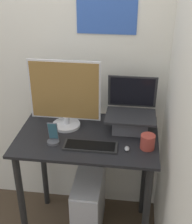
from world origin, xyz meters
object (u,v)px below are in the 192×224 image
monitor (65,97)px  cell_phone (53,137)px  computer_tower (89,203)px  laptop (131,117)px  mouse (127,149)px  keyboard (90,146)px

monitor → cell_phone: size_ratio=3.25×
cell_phone → computer_tower: size_ratio=0.28×
laptop → monitor: monitor is taller
monitor → mouse: 0.56m
mouse → computer_tower: 0.75m
keyboard → mouse: size_ratio=6.94×
mouse → computer_tower: mouse is taller
laptop → computer_tower: laptop is taller
cell_phone → computer_tower: (0.21, 0.15, -0.70)m
cell_phone → computer_tower: bearing=36.5°
mouse → keyboard: bearing=179.3°
cell_phone → monitor: bearing=80.6°
laptop → computer_tower: size_ratio=0.66×
monitor → mouse: size_ratio=9.88×
keyboard → mouse: mouse is taller
laptop → cell_phone: laptop is taller
keyboard → mouse: bearing=-0.7°
laptop → keyboard: size_ratio=1.04×
monitor → keyboard: size_ratio=1.42×
laptop → mouse: 0.28m
keyboard → computer_tower: 0.69m
laptop → computer_tower: bearing=-163.2°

